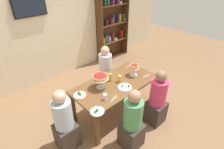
{
  "coord_description": "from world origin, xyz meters",
  "views": [
    {
      "loc": [
        -1.95,
        -1.98,
        2.67
      ],
      "look_at": [
        0.0,
        0.1,
        0.89
      ],
      "focal_mm": 28.37,
      "sensor_mm": 36.0,
      "label": 1
    }
  ],
  "objects_px": {
    "diner_far_right": "(105,72)",
    "deep_dish_pizza_stand": "(100,78)",
    "diner_near_right": "(157,101)",
    "water_glass_clear_near": "(105,97)",
    "television": "(29,6)",
    "cutlery_fork_far": "(114,99)",
    "bookshelf": "(112,24)",
    "cutlery_knife_near": "(130,66)",
    "cutlery_fork_near": "(146,76)",
    "diner_head_west": "(65,124)",
    "salad_plate_spare": "(125,87)",
    "dining_table": "(116,87)",
    "beer_glass_amber_tall": "(110,77)",
    "diner_near_left": "(132,124)",
    "beer_glass_amber_short": "(120,79)",
    "salad_plate_far_diner": "(97,111)",
    "personal_pizza_stand": "(134,68)",
    "salad_plate_near_diner": "(80,95)"
  },
  "relations": [
    {
      "from": "cutlery_fork_far",
      "to": "diner_head_west",
      "type": "bearing_deg",
      "value": 142.49
    },
    {
      "from": "salad_plate_far_diner",
      "to": "salad_plate_spare",
      "type": "relative_size",
      "value": 0.85
    },
    {
      "from": "bookshelf",
      "to": "deep_dish_pizza_stand",
      "type": "distance_m",
      "value": 2.84
    },
    {
      "from": "deep_dish_pizza_stand",
      "to": "cutlery_knife_near",
      "type": "bearing_deg",
      "value": 8.88
    },
    {
      "from": "dining_table",
      "to": "cutlery_knife_near",
      "type": "bearing_deg",
      "value": 19.67
    },
    {
      "from": "dining_table",
      "to": "water_glass_clear_near",
      "type": "bearing_deg",
      "value": -153.97
    },
    {
      "from": "bookshelf",
      "to": "beer_glass_amber_tall",
      "type": "xyz_separation_m",
      "value": [
        -1.79,
        -1.88,
        -0.29
      ]
    },
    {
      "from": "television",
      "to": "salad_plate_far_diner",
      "type": "distance_m",
      "value": 2.74
    },
    {
      "from": "salad_plate_near_diner",
      "to": "water_glass_clear_near",
      "type": "relative_size",
      "value": 1.93
    },
    {
      "from": "beer_glass_amber_tall",
      "to": "water_glass_clear_near",
      "type": "bearing_deg",
      "value": -141.2
    },
    {
      "from": "cutlery_fork_near",
      "to": "salad_plate_near_diner",
      "type": "bearing_deg",
      "value": 171.7
    },
    {
      "from": "diner_near_right",
      "to": "water_glass_clear_near",
      "type": "xyz_separation_m",
      "value": [
        -0.86,
        0.47,
        0.3
      ]
    },
    {
      "from": "television",
      "to": "salad_plate_near_diner",
      "type": "distance_m",
      "value": 2.27
    },
    {
      "from": "dining_table",
      "to": "beer_glass_amber_tall",
      "type": "xyz_separation_m",
      "value": [
        -0.01,
        0.13,
        0.17
      ]
    },
    {
      "from": "bookshelf",
      "to": "diner_far_right",
      "type": "bearing_deg",
      "value": -137.52
    },
    {
      "from": "bookshelf",
      "to": "cutlery_fork_far",
      "type": "bearing_deg",
      "value": -132.35
    },
    {
      "from": "television",
      "to": "cutlery_fork_far",
      "type": "relative_size",
      "value": 3.95
    },
    {
      "from": "bookshelf",
      "to": "cutlery_knife_near",
      "type": "bearing_deg",
      "value": -121.76
    },
    {
      "from": "diner_near_left",
      "to": "water_glass_clear_near",
      "type": "height_order",
      "value": "diner_near_left"
    },
    {
      "from": "television",
      "to": "diner_near_left",
      "type": "distance_m",
      "value": 3.19
    },
    {
      "from": "cutlery_fork_near",
      "to": "television",
      "type": "bearing_deg",
      "value": 124.63
    },
    {
      "from": "dining_table",
      "to": "cutlery_fork_far",
      "type": "distance_m",
      "value": 0.47
    },
    {
      "from": "beer_glass_amber_tall",
      "to": "cutlery_knife_near",
      "type": "height_order",
      "value": "beer_glass_amber_tall"
    },
    {
      "from": "salad_plate_spare",
      "to": "diner_far_right",
      "type": "bearing_deg",
      "value": 69.32
    },
    {
      "from": "bookshelf",
      "to": "salad_plate_near_diner",
      "type": "bearing_deg",
      "value": -143.27
    },
    {
      "from": "salad_plate_spare",
      "to": "diner_head_west",
      "type": "bearing_deg",
      "value": 169.81
    },
    {
      "from": "diner_far_right",
      "to": "salad_plate_spare",
      "type": "distance_m",
      "value": 1.07
    },
    {
      "from": "bookshelf",
      "to": "deep_dish_pizza_stand",
      "type": "height_order",
      "value": "bookshelf"
    },
    {
      "from": "salad_plate_far_diner",
      "to": "beer_glass_amber_tall",
      "type": "relative_size",
      "value": 1.41
    },
    {
      "from": "diner_near_right",
      "to": "cutlery_fork_far",
      "type": "relative_size",
      "value": 6.39
    },
    {
      "from": "diner_near_left",
      "to": "deep_dish_pizza_stand",
      "type": "distance_m",
      "value": 0.96
    },
    {
      "from": "bookshelf",
      "to": "cutlery_fork_near",
      "type": "relative_size",
      "value": 12.29
    },
    {
      "from": "personal_pizza_stand",
      "to": "salad_plate_spare",
      "type": "bearing_deg",
      "value": -157.98
    },
    {
      "from": "television",
      "to": "cutlery_fork_near",
      "type": "xyz_separation_m",
      "value": [
        1.16,
        -2.35,
        -1.17
      ]
    },
    {
      "from": "diner_head_west",
      "to": "cutlery_fork_near",
      "type": "distance_m",
      "value": 1.81
    },
    {
      "from": "deep_dish_pizza_stand",
      "to": "cutlery_fork_far",
      "type": "distance_m",
      "value": 0.46
    },
    {
      "from": "personal_pizza_stand",
      "to": "cutlery_knife_near",
      "type": "height_order",
      "value": "personal_pizza_stand"
    },
    {
      "from": "personal_pizza_stand",
      "to": "beer_glass_amber_short",
      "type": "xyz_separation_m",
      "value": [
        -0.38,
        0.02,
        -0.11
      ]
    },
    {
      "from": "dining_table",
      "to": "diner_head_west",
      "type": "bearing_deg",
      "value": -179.57
    },
    {
      "from": "salad_plate_near_diner",
      "to": "deep_dish_pizza_stand",
      "type": "bearing_deg",
      "value": -9.41
    },
    {
      "from": "diner_near_right",
      "to": "water_glass_clear_near",
      "type": "distance_m",
      "value": 1.03
    },
    {
      "from": "water_glass_clear_near",
      "to": "cutlery_knife_near",
      "type": "distance_m",
      "value": 1.24
    },
    {
      "from": "bookshelf",
      "to": "cutlery_fork_far",
      "type": "xyz_separation_m",
      "value": [
        -2.12,
        -2.33,
        -0.37
      ]
    },
    {
      "from": "bookshelf",
      "to": "diner_far_right",
      "type": "relative_size",
      "value": 1.92
    },
    {
      "from": "diner_far_right",
      "to": "deep_dish_pizza_stand",
      "type": "bearing_deg",
      "value": -46.53
    },
    {
      "from": "salad_plate_spare",
      "to": "cutlery_fork_far",
      "type": "height_order",
      "value": "salad_plate_spare"
    },
    {
      "from": "diner_near_left",
      "to": "cutlery_knife_near",
      "type": "xyz_separation_m",
      "value": [
        1.03,
        0.99,
        0.25
      ]
    },
    {
      "from": "diner_far_right",
      "to": "salad_plate_far_diner",
      "type": "bearing_deg",
      "value": -45.8
    },
    {
      "from": "beer_glass_amber_short",
      "to": "water_glass_clear_near",
      "type": "distance_m",
      "value": 0.59
    },
    {
      "from": "diner_head_west",
      "to": "cutlery_knife_near",
      "type": "distance_m",
      "value": 1.86
    }
  ]
}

